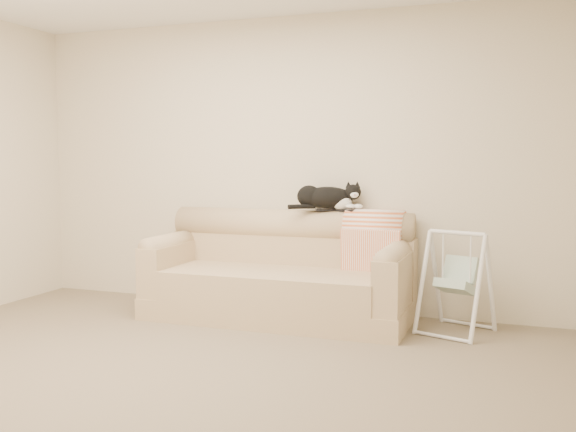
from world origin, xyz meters
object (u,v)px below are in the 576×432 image
(sofa, at_px, (281,276))
(remote_a, at_px, (326,210))
(remote_b, at_px, (345,210))
(baby_swing, at_px, (456,282))
(tuxedo_cat, at_px, (327,197))

(sofa, height_order, remote_a, remote_a)
(remote_b, height_order, baby_swing, remote_b)
(sofa, xyz_separation_m, tuxedo_cat, (0.34, 0.23, 0.66))
(remote_a, bearing_deg, remote_b, -1.89)
(remote_b, relative_size, baby_swing, 0.22)
(sofa, bearing_deg, remote_a, 34.70)
(baby_swing, bearing_deg, tuxedo_cat, 167.82)
(sofa, relative_size, tuxedo_cat, 3.61)
(remote_b, bearing_deg, baby_swing, -13.85)
(remote_a, height_order, tuxedo_cat, tuxedo_cat)
(tuxedo_cat, relative_size, baby_swing, 0.76)
(tuxedo_cat, height_order, baby_swing, tuxedo_cat)
(sofa, height_order, tuxedo_cat, tuxedo_cat)
(sofa, distance_m, remote_b, 0.78)
(remote_b, xyz_separation_m, baby_swing, (0.95, -0.23, -0.51))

